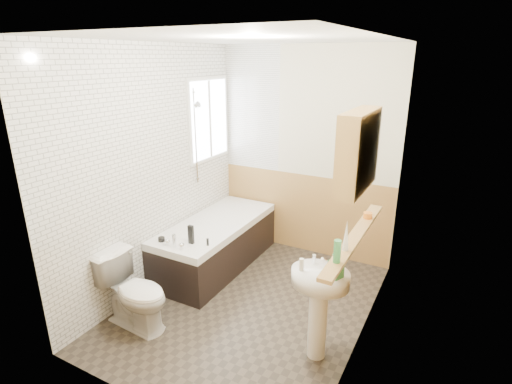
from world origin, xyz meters
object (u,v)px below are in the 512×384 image
toilet (135,292)px  sink (319,296)px  bathtub (216,243)px  medicine_cabinet (358,151)px  pine_shelf (355,237)px

toilet → sink: sink is taller
bathtub → sink: (1.57, -0.88, 0.27)m
toilet → medicine_cabinet: 2.32m
toilet → pine_shelf: 2.02m
bathtub → medicine_cabinet: (1.74, -0.73, 1.44)m
sink → pine_shelf: pine_shelf is taller
sink → toilet: bearing=-179.2°
bathtub → toilet: (-0.03, -1.28, 0.05)m
medicine_cabinet → sink: bearing=-138.4°
medicine_cabinet → toilet: bearing=-162.5°
bathtub → sink: size_ratio=1.86×
toilet → sink: (1.60, 0.41, 0.22)m
pine_shelf → sink: bearing=-137.2°
sink → medicine_cabinet: (0.17, 0.15, 1.16)m
bathtub → medicine_cabinet: bearing=-22.6°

